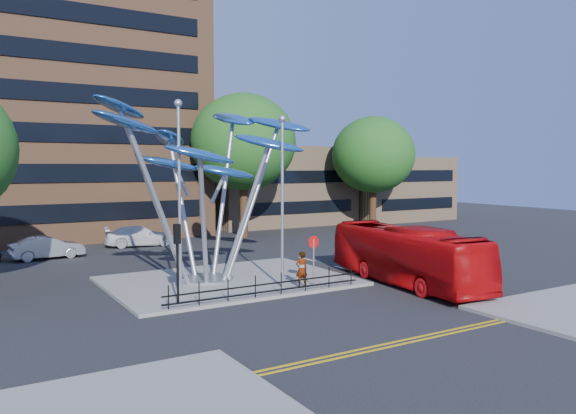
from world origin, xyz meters
TOP-DOWN VIEW (x-y plane):
  - ground at (0.00, 0.00)m, footprint 120.00×120.00m
  - traffic_island at (-1.00, 6.00)m, footprint 12.00×9.00m
  - double_yellow_near at (0.00, -6.00)m, footprint 40.00×0.12m
  - double_yellow_far at (0.00, -6.30)m, footprint 40.00×0.12m
  - brick_tower at (-6.00, 32.00)m, footprint 25.00×15.00m
  - low_building_near at (16.00, 30.00)m, footprint 15.00×8.00m
  - low_building_far at (30.00, 28.00)m, footprint 12.00×8.00m
  - tree_right at (8.00, 22.00)m, footprint 8.80×8.80m
  - tree_far at (22.00, 22.00)m, footprint 8.00×8.00m
  - leaf_sculpture at (-2.07, 6.68)m, footprint 12.72×9.54m
  - street_lamp_left at (-4.50, 3.50)m, footprint 0.36×0.36m
  - street_lamp_right at (0.50, 3.00)m, footprint 0.36×0.36m
  - traffic_light_island at (-5.00, 2.50)m, footprint 0.28×0.18m
  - no_entry_sign_island at (2.00, 2.52)m, footprint 0.60×0.10m
  - pedestrian_railing_front at (-1.00, 1.70)m, footprint 10.00×0.06m
  - red_bus at (6.60, 0.92)m, footprint 3.78×10.87m
  - pedestrian at (1.29, 2.50)m, footprint 0.66×0.45m
  - parked_car_mid at (-7.89, 18.83)m, footprint 4.62×2.02m
  - parked_car_right at (-0.97, 21.55)m, footprint 5.46×2.85m

SIDE VIEW (x-z plane):
  - ground at x=0.00m, z-range 0.00..0.00m
  - double_yellow_near at x=0.00m, z-range 0.00..0.01m
  - double_yellow_far at x=0.00m, z-range 0.00..0.01m
  - traffic_island at x=-1.00m, z-range 0.00..0.15m
  - pedestrian_railing_front at x=-1.00m, z-range 0.05..1.05m
  - parked_car_mid at x=-7.89m, z-range 0.00..1.48m
  - parked_car_right at x=-0.97m, z-range 0.00..1.51m
  - pedestrian at x=1.29m, z-range 0.15..1.90m
  - red_bus at x=6.60m, z-range 0.00..2.97m
  - no_entry_sign_island at x=2.00m, z-range 0.59..3.04m
  - traffic_light_island at x=-5.00m, z-range 0.90..4.33m
  - low_building_far at x=30.00m, z-range 0.00..7.00m
  - low_building_near at x=16.00m, z-range 0.00..8.00m
  - street_lamp_right at x=0.50m, z-range 0.94..9.24m
  - street_lamp_left at x=-4.50m, z-range 0.96..9.76m
  - leaf_sculpture at x=-2.07m, z-range 2.12..11.63m
  - tree_far at x=22.00m, z-range 1.70..12.51m
  - tree_right at x=8.00m, z-range 1.98..14.09m
  - brick_tower at x=-6.00m, z-range 0.00..30.00m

